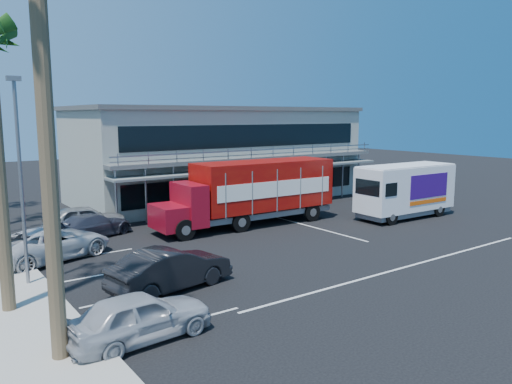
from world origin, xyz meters
TOP-DOWN VIEW (x-y plane):
  - ground at (0.00, 0.00)m, footprint 120.00×120.00m
  - building at (3.00, 14.94)m, footprint 22.40×12.00m
  - light_pole_near at (-14.20, 1.00)m, footprint 0.50×0.25m
  - red_truck at (-0.53, 5.02)m, footprint 11.63×3.08m
  - white_van at (8.83, 1.01)m, footprint 7.17×2.64m
  - parked_car_a at (-12.50, -6.00)m, footprint 4.50×2.07m
  - parked_car_b at (-9.77, -2.50)m, footprint 5.13×2.53m
  - parked_car_c at (-12.50, 4.40)m, footprint 6.08×4.21m
  - parked_car_d at (-9.50, 7.60)m, footprint 4.91×3.27m
  - parked_car_e at (-9.50, 9.07)m, footprint 4.75×2.30m

SIDE VIEW (x-z plane):
  - ground at x=0.00m, z-range 0.00..0.00m
  - parked_car_d at x=-9.50m, z-range 0.00..1.32m
  - parked_car_a at x=-12.50m, z-range 0.00..1.50m
  - parked_car_c at x=-12.50m, z-range 0.00..1.54m
  - parked_car_e at x=-9.50m, z-range 0.00..1.56m
  - parked_car_b at x=-9.77m, z-range 0.00..1.62m
  - white_van at x=8.83m, z-range 0.11..3.57m
  - red_truck at x=-0.53m, z-range 0.20..4.09m
  - building at x=3.00m, z-range 0.01..7.31m
  - light_pole_near at x=-14.20m, z-range 0.46..8.55m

